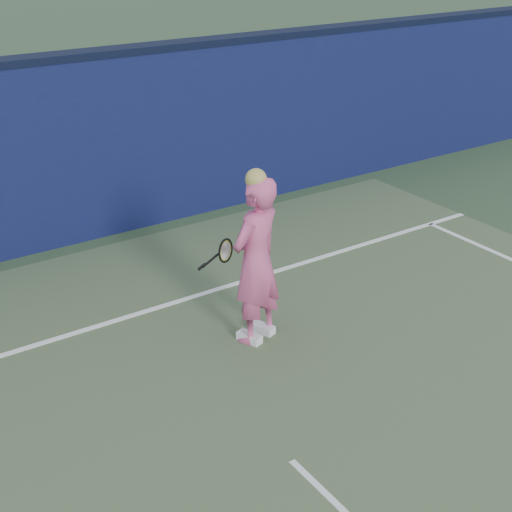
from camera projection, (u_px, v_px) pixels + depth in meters
backstop_wall at (53, 157)px, 9.65m from camera, size 24.00×0.40×2.50m
wall_cap at (40, 59)px, 9.09m from camera, size 24.00×0.42×0.10m
player at (256, 260)px, 7.46m from camera, size 0.79×0.65×1.95m
racket at (224, 252)px, 7.68m from camera, size 0.51×0.17×0.27m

